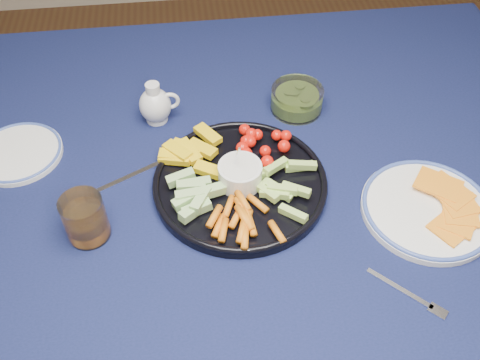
{
  "coord_description": "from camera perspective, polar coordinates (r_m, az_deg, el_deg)",
  "views": [
    {
      "loc": [
        -0.01,
        -0.79,
        1.55
      ],
      "look_at": [
        0.07,
        -0.09,
        0.77
      ],
      "focal_mm": 40.0,
      "sensor_mm": 36.0,
      "label": 1
    }
  ],
  "objects": [
    {
      "name": "fork_left",
      "position": [
        1.12,
        -10.22,
        1.03
      ],
      "size": [
        0.17,
        0.1,
        0.0
      ],
      "color": "silver",
      "rests_on": "dining_table"
    },
    {
      "name": "crudite_platter",
      "position": [
        1.05,
        -0.11,
        -0.13
      ],
      "size": [
        0.35,
        0.35,
        0.11
      ],
      "color": "black",
      "rests_on": "dining_table"
    },
    {
      "name": "cheese_plate",
      "position": [
        1.08,
        19.39,
        -2.81
      ],
      "size": [
        0.25,
        0.25,
        0.03
      ],
      "color": "white",
      "rests_on": "dining_table"
    },
    {
      "name": "dining_table",
      "position": [
        1.19,
        -4.0,
        -0.55
      ],
      "size": [
        1.67,
        1.07,
        0.75
      ],
      "color": "#493118",
      "rests_on": "ground"
    },
    {
      "name": "fork_right",
      "position": [
        0.97,
        17.93,
        -11.73
      ],
      "size": [
        0.11,
        0.11,
        0.0
      ],
      "color": "silver",
      "rests_on": "dining_table"
    },
    {
      "name": "pickle_bowl",
      "position": [
        1.23,
        6.07,
        8.47
      ],
      "size": [
        0.12,
        0.12,
        0.06
      ],
      "color": "white",
      "rests_on": "dining_table"
    },
    {
      "name": "side_plate_extra",
      "position": [
        1.22,
        -22.6,
        2.7
      ],
      "size": [
        0.18,
        0.18,
        0.02
      ],
      "color": "white",
      "rests_on": "dining_table"
    },
    {
      "name": "creamer_pitcher",
      "position": [
        1.2,
        -8.99,
        7.93
      ],
      "size": [
        0.09,
        0.07,
        0.1
      ],
      "color": "silver",
      "rests_on": "dining_table"
    },
    {
      "name": "juice_tumbler",
      "position": [
        1.01,
        -16.13,
        -4.17
      ],
      "size": [
        0.08,
        0.08,
        0.09
      ],
      "color": "white",
      "rests_on": "dining_table"
    }
  ]
}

